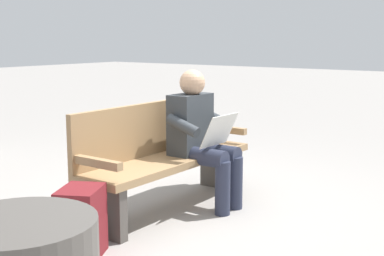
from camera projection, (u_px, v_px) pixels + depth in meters
name	position (u px, v px, depth m)	size (l,w,h in m)	color
ground_plane	(170.00, 208.00, 4.56)	(40.00, 40.00, 0.00)	gray
bench_near	(163.00, 155.00, 4.52)	(1.80, 0.49, 0.90)	#9E7A51
person_seated	(201.00, 135.00, 4.55)	(0.57, 0.57, 1.18)	#33383D
backpack	(80.00, 223.00, 3.52)	(0.42, 0.39, 0.47)	maroon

